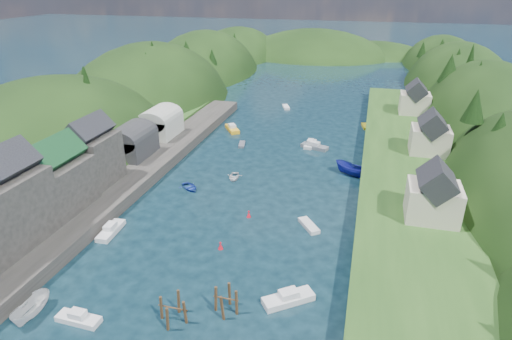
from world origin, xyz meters
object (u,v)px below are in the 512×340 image
(channel_buoy_near, at_px, (221,246))
(channel_buoy_far, at_px, (249,214))
(piling_cluster_far, at_px, (226,303))
(piling_cluster_near, at_px, (173,312))

(channel_buoy_near, distance_m, channel_buoy_far, 9.13)
(piling_cluster_far, distance_m, channel_buoy_far, 20.33)
(channel_buoy_near, bearing_deg, piling_cluster_near, -91.63)
(piling_cluster_near, height_order, piling_cluster_far, piling_cluster_far)
(piling_cluster_far, xyz_separation_m, channel_buoy_far, (-3.18, 20.07, -0.77))
(channel_buoy_far, bearing_deg, piling_cluster_far, -81.00)
(piling_cluster_near, relative_size, channel_buoy_far, 3.23)
(piling_cluster_near, distance_m, piling_cluster_far, 5.64)
(piling_cluster_near, xyz_separation_m, piling_cluster_far, (4.94, 2.73, 0.04))
(channel_buoy_near, bearing_deg, channel_buoy_far, 81.38)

